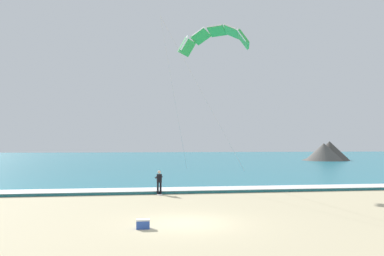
{
  "coord_description": "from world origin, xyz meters",
  "views": [
    {
      "loc": [
        -2.24,
        -17.33,
        3.61
      ],
      "look_at": [
        2.22,
        14.01,
        4.88
      ],
      "focal_mm": 35.74,
      "sensor_mm": 36.0,
      "label": 1
    }
  ],
  "objects_px": {
    "surfboard": "(159,194)",
    "cooler_box": "(143,224)",
    "kite_primary": "(215,37)",
    "kitesurfer": "(159,181)"
  },
  "relations": [
    {
      "from": "kitesurfer",
      "to": "kite_primary",
      "type": "xyz_separation_m",
      "value": [
        5.64,
        7.65,
        12.65
      ]
    },
    {
      "from": "cooler_box",
      "to": "surfboard",
      "type": "bearing_deg",
      "value": 83.15
    },
    {
      "from": "surfboard",
      "to": "kite_primary",
      "type": "relative_size",
      "value": 0.11
    },
    {
      "from": "kitesurfer",
      "to": "cooler_box",
      "type": "xyz_separation_m",
      "value": [
        -1.28,
        -10.71,
        -0.74
      ]
    },
    {
      "from": "surfboard",
      "to": "kite_primary",
      "type": "distance_m",
      "value": 16.57
    },
    {
      "from": "surfboard",
      "to": "cooler_box",
      "type": "distance_m",
      "value": 10.77
    },
    {
      "from": "surfboard",
      "to": "kitesurfer",
      "type": "relative_size",
      "value": 0.85
    },
    {
      "from": "surfboard",
      "to": "cooler_box",
      "type": "relative_size",
      "value": 2.49
    },
    {
      "from": "surfboard",
      "to": "cooler_box",
      "type": "height_order",
      "value": "cooler_box"
    },
    {
      "from": "kite_primary",
      "to": "cooler_box",
      "type": "bearing_deg",
      "value": -110.65
    }
  ]
}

